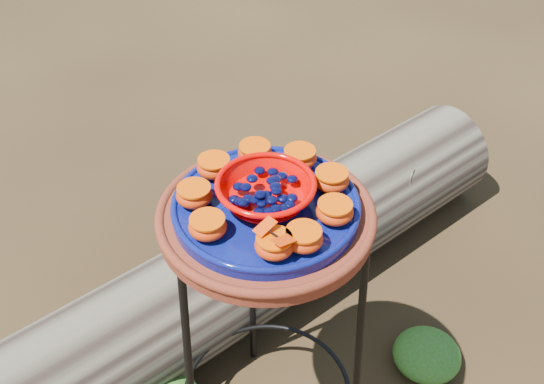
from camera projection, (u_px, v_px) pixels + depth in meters
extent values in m
cylinder|color=#4C200C|center=(266.00, 219.00, 1.28)|extent=(0.41, 0.41, 0.03)
cylinder|color=#000639|center=(266.00, 208.00, 1.26)|extent=(0.35, 0.35, 0.02)
ellipsoid|color=#AC100E|center=(274.00, 245.00, 1.15)|extent=(0.07, 0.07, 0.04)
ellipsoid|color=#AC100E|center=(304.00, 238.00, 1.16)|extent=(0.07, 0.07, 0.04)
ellipsoid|color=#AC100E|center=(335.00, 212.00, 1.21)|extent=(0.07, 0.07, 0.04)
ellipsoid|color=#AC100E|center=(331.00, 180.00, 1.28)|extent=(0.07, 0.07, 0.04)
ellipsoid|color=#AC100E|center=(300.00, 158.00, 1.33)|extent=(0.07, 0.07, 0.04)
ellipsoid|color=#AC100E|center=(255.00, 153.00, 1.34)|extent=(0.07, 0.07, 0.04)
ellipsoid|color=#AC100E|center=(214.00, 167.00, 1.31)|extent=(0.07, 0.07, 0.04)
ellipsoid|color=#AC100E|center=(194.00, 195.00, 1.25)|extent=(0.07, 0.07, 0.04)
ellipsoid|color=#AC100E|center=(208.00, 227.00, 1.18)|extent=(0.07, 0.07, 0.04)
ellipsoid|color=#256014|center=(427.00, 354.00, 1.86)|extent=(0.19, 0.19, 0.09)
ellipsoid|color=#256014|center=(214.00, 270.00, 2.05)|extent=(0.32, 0.32, 0.16)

